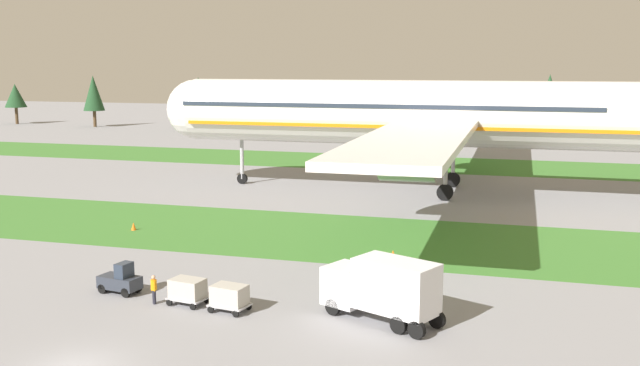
{
  "coord_description": "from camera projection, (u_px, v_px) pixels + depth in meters",
  "views": [
    {
      "loc": [
        19.89,
        -27.83,
        14.17
      ],
      "look_at": [
        3.14,
        30.96,
        4.0
      ],
      "focal_mm": 40.94,
      "sensor_mm": 36.0,
      "label": 1
    }
  ],
  "objects": [
    {
      "name": "grass_strip_near",
      "position": [
        277.0,
        232.0,
        61.42
      ],
      "size": [
        320.0,
        16.46,
        0.01
      ],
      "primitive_type": "cube",
      "color": "#3D752D",
      "rests_on": "ground"
    },
    {
      "name": "grass_strip_far",
      "position": [
        381.0,
        162.0,
        104.04
      ],
      "size": [
        320.0,
        16.46,
        0.01
      ],
      "primitive_type": "cube",
      "color": "#3D752D",
      "rests_on": "ground"
    },
    {
      "name": "airliner",
      "position": [
        428.0,
        113.0,
        78.76
      ],
      "size": [
        61.54,
        75.8,
        24.27
      ],
      "rotation": [
        0.0,
        0.0,
        1.58
      ],
      "color": "silver",
      "rests_on": "ground"
    },
    {
      "name": "baggage_tug",
      "position": [
        121.0,
        280.0,
        45.12
      ],
      "size": [
        2.78,
        1.71,
        1.97
      ],
      "rotation": [
        0.0,
        0.0,
        1.41
      ],
      "color": "#2D333D",
      "rests_on": "ground"
    },
    {
      "name": "cargo_dolly_lead",
      "position": [
        188.0,
        289.0,
        42.98
      ],
      "size": [
        2.41,
        1.84,
        1.55
      ],
      "rotation": [
        0.0,
        0.0,
        1.41
      ],
      "color": "#A3A3A8",
      "rests_on": "ground"
    },
    {
      "name": "cargo_dolly_second",
      "position": [
        229.0,
        296.0,
        41.76
      ],
      "size": [
        2.41,
        1.84,
        1.55
      ],
      "rotation": [
        0.0,
        0.0,
        1.41
      ],
      "color": "#A3A3A8",
      "rests_on": "ground"
    },
    {
      "name": "catering_truck",
      "position": [
        382.0,
        287.0,
        40.09
      ],
      "size": [
        7.28,
        4.96,
        3.58
      ],
      "rotation": [
        0.0,
        0.0,
        1.15
      ],
      "color": "silver",
      "rests_on": "ground"
    },
    {
      "name": "ground_crew_marshaller",
      "position": [
        154.0,
        288.0,
        43.11
      ],
      "size": [
        0.39,
        0.46,
        1.74
      ],
      "rotation": [
        0.0,
        0.0,
        5.38
      ],
      "color": "black",
      "rests_on": "ground"
    },
    {
      "name": "taxiway_marker_0",
      "position": [
        393.0,
        254.0,
        53.27
      ],
      "size": [
        0.44,
        0.44,
        0.6
      ],
      "primitive_type": "cone",
      "color": "orange",
      "rests_on": "ground"
    },
    {
      "name": "taxiway_marker_1",
      "position": [
        403.0,
        264.0,
        50.61
      ],
      "size": [
        0.44,
        0.44,
        0.58
      ],
      "primitive_type": "cone",
      "color": "orange",
      "rests_on": "ground"
    },
    {
      "name": "taxiway_marker_2",
      "position": [
        394.0,
        261.0,
        51.63
      ],
      "size": [
        0.44,
        0.44,
        0.5
      ],
      "primitive_type": "cone",
      "color": "orange",
      "rests_on": "ground"
    },
    {
      "name": "taxiway_marker_3",
      "position": [
        134.0,
        226.0,
        62.11
      ],
      "size": [
        0.44,
        0.44,
        0.67
      ],
      "primitive_type": "cone",
      "color": "orange",
      "rests_on": "ground"
    },
    {
      "name": "distant_tree_line",
      "position": [
        427.0,
        99.0,
        140.05
      ],
      "size": [
        193.47,
        10.32,
        11.96
      ],
      "color": "#4C3823",
      "rests_on": "ground"
    }
  ]
}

